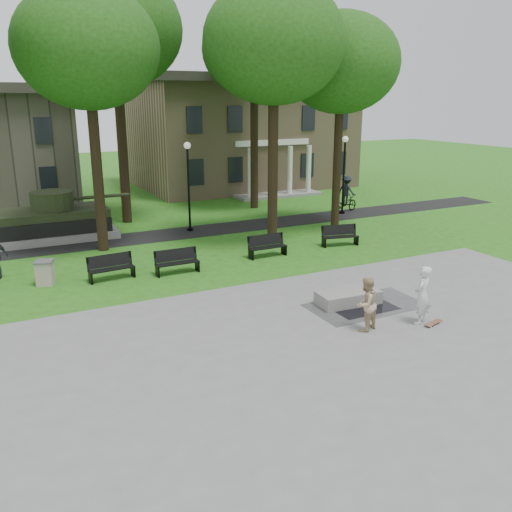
{
  "coord_description": "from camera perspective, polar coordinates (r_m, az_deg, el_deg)",
  "views": [
    {
      "loc": [
        -9.19,
        -14.78,
        6.91
      ],
      "look_at": [
        -0.68,
        2.06,
        1.4
      ],
      "focal_mm": 38.0,
      "sensor_mm": 36.0,
      "label": 1
    }
  ],
  "objects": [
    {
      "name": "lamp_mid",
      "position": [
        29.05,
        -7.13,
        8.01
      ],
      "size": [
        0.36,
        0.36,
        4.73
      ],
      "color": "black",
      "rests_on": "ground"
    },
    {
      "name": "cyclist",
      "position": [
        34.58,
        9.46,
        6.11
      ],
      "size": [
        2.23,
        1.39,
        2.29
      ],
      "rotation": [
        0.0,
        0.0,
        1.91
      ],
      "color": "black",
      "rests_on": "ground"
    },
    {
      "name": "park_bench_3",
      "position": [
        26.62,
        8.76,
        2.21
      ],
      "size": [
        1.85,
        0.87,
        1.0
      ],
      "rotation": [
        0.0,
        0.0,
        -0.2
      ],
      "color": "black",
      "rests_on": "ground"
    },
    {
      "name": "tree_3",
      "position": [
        29.79,
        8.97,
        19.35
      ],
      "size": [
        6.0,
        6.0,
        11.19
      ],
      "color": "black",
      "rests_on": "ground"
    },
    {
      "name": "building_right",
      "position": [
        45.14,
        -1.66,
        13.02
      ],
      "size": [
        17.0,
        12.0,
        8.6
      ],
      "color": "#9E8460",
      "rests_on": "ground"
    },
    {
      "name": "tank_monument",
      "position": [
        29.53,
        -20.96,
        3.37
      ],
      "size": [
        7.45,
        3.4,
        2.4
      ],
      "color": "gray",
      "rests_on": "ground"
    },
    {
      "name": "tree_4",
      "position": [
        31.8,
        -14.69,
        22.08
      ],
      "size": [
        7.2,
        7.2,
        13.5
      ],
      "color": "black",
      "rests_on": "ground"
    },
    {
      "name": "skateboarder",
      "position": [
        17.82,
        17.1,
        -3.96
      ],
      "size": [
        0.82,
        0.71,
        1.89
      ],
      "primitive_type": "imported",
      "rotation": [
        0.0,
        0.0,
        3.61
      ],
      "color": "silver",
      "rests_on": "plaza"
    },
    {
      "name": "puddle",
      "position": [
        18.9,
        11.38,
        -5.43
      ],
      "size": [
        2.2,
        1.2,
        0.0
      ],
      "primitive_type": "cube",
      "color": "black",
      "rests_on": "plaza"
    },
    {
      "name": "park_bench_1",
      "position": [
        22.34,
        -8.35,
        -0.51
      ],
      "size": [
        1.8,
        0.53,
        1.0
      ],
      "rotation": [
        0.0,
        0.0,
        -0.01
      ],
      "color": "black",
      "rests_on": "ground"
    },
    {
      "name": "skateboard",
      "position": [
        18.15,
        18.17,
        -6.77
      ],
      "size": [
        0.81,
        0.4,
        0.07
      ],
      "primitive_type": "cube",
      "rotation": [
        0.0,
        0.0,
        0.26
      ],
      "color": "brown",
      "rests_on": "plaza"
    },
    {
      "name": "park_bench_0",
      "position": [
        22.11,
        -15.01,
        -1.08
      ],
      "size": [
        1.83,
        0.68,
        1.0
      ],
      "rotation": [
        0.0,
        0.0,
        0.09
      ],
      "color": "black",
      "rests_on": "ground"
    },
    {
      "name": "friend_watching",
      "position": [
        16.9,
        11.48,
        -4.98
      ],
      "size": [
        0.99,
        0.88,
        1.71
      ],
      "primitive_type": "imported",
      "rotation": [
        0.0,
        0.0,
        3.46
      ],
      "color": "tan",
      "rests_on": "plaza"
    },
    {
      "name": "concrete_block",
      "position": [
        19.16,
        9.69,
        -4.32
      ],
      "size": [
        2.26,
        1.15,
        0.45
      ],
      "primitive_type": "cube",
      "rotation": [
        0.0,
        0.0,
        -0.07
      ],
      "color": "gray",
      "rests_on": "plaza"
    },
    {
      "name": "park_bench_2",
      "position": [
        24.46,
        1.15,
        1.15
      ],
      "size": [
        1.81,
        0.55,
        1.0
      ],
      "rotation": [
        0.0,
        0.0,
        0.01
      ],
      "color": "black",
      "rests_on": "ground"
    },
    {
      "name": "lamp_right",
      "position": [
        33.73,
        9.25,
        9.07
      ],
      "size": [
        0.36,
        0.36,
        4.73
      ],
      "color": "black",
      "rests_on": "ground"
    },
    {
      "name": "footpath",
      "position": [
        29.14,
        -7.66,
        2.43
      ],
      "size": [
        44.0,
        2.6,
        0.01
      ],
      "primitive_type": "cube",
      "color": "black",
      "rests_on": "ground"
    },
    {
      "name": "tree_5",
      "position": [
        35.1,
        -0.2,
        20.79
      ],
      "size": [
        6.4,
        6.4,
        12.44
      ],
      "color": "black",
      "rests_on": "ground"
    },
    {
      "name": "ground",
      "position": [
        18.72,
        4.72,
        -5.43
      ],
      "size": [
        120.0,
        120.0,
        0.0
      ],
      "primitive_type": "plane",
      "color": "#285915",
      "rests_on": "ground"
    },
    {
      "name": "tree_1",
      "position": [
        25.79,
        -17.35,
        20.14
      ],
      "size": [
        6.2,
        6.2,
        11.63
      ],
      "color": "black",
      "rests_on": "ground"
    },
    {
      "name": "plaza",
      "position": [
        15.09,
        14.85,
        -11.52
      ],
      "size": [
        22.0,
        16.0,
        0.02
      ],
      "primitive_type": "cube",
      "color": "gray",
      "rests_on": "ground"
    },
    {
      "name": "tree_2",
      "position": [
        26.62,
        1.9,
        21.46
      ],
      "size": [
        6.6,
        6.6,
        12.16
      ],
      "color": "black",
      "rests_on": "ground"
    },
    {
      "name": "trash_bin",
      "position": [
        22.28,
        -21.33,
        -1.63
      ],
      "size": [
        0.84,
        0.84,
        0.96
      ],
      "rotation": [
        0.0,
        0.0,
        -0.34
      ],
      "color": "#A19485",
      "rests_on": "ground"
    }
  ]
}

